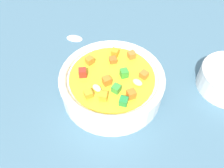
% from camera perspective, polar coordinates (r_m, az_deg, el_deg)
% --- Properties ---
extents(ground_plane, '(1.40, 1.40, 0.02)m').
position_cam_1_polar(ground_plane, '(0.45, 0.00, -2.99)').
color(ground_plane, '#42667A').
extents(soup_bowl_main, '(0.19, 0.19, 0.06)m').
position_cam_1_polar(soup_bowl_main, '(0.41, 0.00, 0.26)').
color(soup_bowl_main, white).
rests_on(soup_bowl_main, ground_plane).
extents(spoon, '(0.19, 0.06, 0.01)m').
position_cam_1_polar(spoon, '(0.54, -5.56, 10.99)').
color(spoon, silver).
rests_on(spoon, ground_plane).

